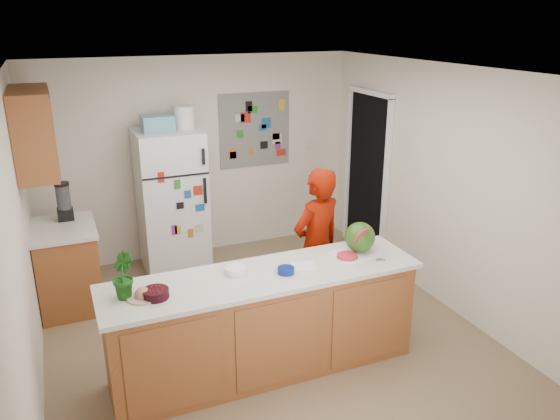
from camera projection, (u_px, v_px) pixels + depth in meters
name	position (u px, v px, depth m)	size (l,w,h in m)	color
floor	(265.00, 335.00, 5.32)	(4.00, 4.50, 0.02)	brown
wall_back	(199.00, 158.00, 6.86)	(4.00, 0.02, 2.50)	beige
wall_left	(19.00, 249.00, 4.16)	(0.02, 4.50, 2.50)	beige
wall_right	(445.00, 188.00, 5.63)	(0.02, 4.50, 2.50)	beige
ceiling	(262.00, 70.00, 4.48)	(4.00, 4.50, 0.02)	white
doorway	(368.00, 175.00, 6.96)	(0.03, 0.85, 2.04)	black
peninsula_base	(264.00, 325.00, 4.66)	(2.60, 0.62, 0.88)	brown
peninsula_top	(264.00, 276.00, 4.51)	(2.68, 0.70, 0.04)	silver
side_counter_base	(68.00, 268.00, 5.72)	(0.60, 0.80, 0.86)	brown
side_counter_top	(62.00, 229.00, 5.57)	(0.64, 0.84, 0.04)	silver
upper_cabinets	(33.00, 132.00, 5.14)	(0.35, 1.00, 0.80)	brown
refrigerator	(172.00, 201.00, 6.50)	(0.75, 0.70, 1.70)	silver
fridge_top_bin	(157.00, 123.00, 6.15)	(0.35, 0.28, 0.18)	#5999B2
photo_collage	(255.00, 130.00, 7.01)	(0.95, 0.01, 0.95)	slate
person	(317.00, 247.00, 5.34)	(0.58, 0.38, 1.60)	#6B0D00
blender_appliance	(64.00, 202.00, 5.71)	(0.14, 0.14, 0.38)	black
cutting_board	(354.00, 254.00, 4.87)	(0.42, 0.31, 0.01)	white
watermelon	(360.00, 237.00, 4.86)	(0.27, 0.27, 0.27)	#1C5413
watermelon_slice	(347.00, 256.00, 4.78)	(0.18, 0.18, 0.02)	#C62D46
cherry_bowl	(156.00, 294.00, 4.11)	(0.20, 0.20, 0.07)	black
white_bowl	(236.00, 270.00, 4.49)	(0.18, 0.18, 0.06)	silver
cobalt_bowl	(286.00, 270.00, 4.51)	(0.14, 0.14, 0.05)	navy
plate	(143.00, 297.00, 4.11)	(0.24, 0.24, 0.02)	tan
paper_towel	(303.00, 266.00, 4.61)	(0.20, 0.17, 0.02)	silver
keys	(381.00, 260.00, 4.74)	(0.08, 0.04, 0.01)	gray
potted_plant	(122.00, 276.00, 4.08)	(0.19, 0.16, 0.35)	#0F3D11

